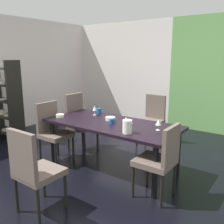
% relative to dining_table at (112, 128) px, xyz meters
% --- Properties ---
extents(ground_plane, '(5.98, 6.19, 0.02)m').
position_rel_dining_table_xyz_m(ground_plane, '(-0.23, -0.17, -0.67)').
color(ground_plane, black).
extents(back_panel_interior, '(2.92, 0.10, 2.60)m').
position_rel_dining_table_xyz_m(back_panel_interior, '(-1.76, 2.88, 0.64)').
color(back_panel_interior, silver).
rests_on(back_panel_interior, ground_plane).
extents(dining_table, '(2.04, 0.94, 0.74)m').
position_rel_dining_table_xyz_m(dining_table, '(0.00, 0.00, 0.00)').
color(dining_table, black).
rests_on(dining_table, ground_plane).
extents(chair_head_near, '(0.44, 0.44, 0.99)m').
position_rel_dining_table_xyz_m(chair_head_near, '(-0.01, -1.42, -0.12)').
color(chair_head_near, brown).
rests_on(chair_head_near, ground_plane).
extents(chair_left_near, '(0.45, 0.44, 0.98)m').
position_rel_dining_table_xyz_m(chair_left_near, '(-0.97, -0.32, -0.12)').
color(chair_left_near, brown).
rests_on(chair_left_near, ground_plane).
extents(chair_head_far, '(0.44, 0.45, 0.97)m').
position_rel_dining_table_xyz_m(chair_head_far, '(-0.03, 1.42, -0.12)').
color(chair_head_far, brown).
rests_on(chair_head_far, ground_plane).
extents(chair_right_near, '(0.44, 0.44, 0.94)m').
position_rel_dining_table_xyz_m(chair_right_near, '(0.97, -0.32, -0.13)').
color(chair_right_near, brown).
rests_on(chair_right_near, ground_plane).
extents(chair_left_far, '(0.45, 0.44, 1.05)m').
position_rel_dining_table_xyz_m(chair_left_far, '(-0.98, 0.32, -0.10)').
color(chair_left_far, brown).
rests_on(chair_left_far, ground_plane).
extents(display_shelf, '(0.81, 0.33, 1.64)m').
position_rel_dining_table_xyz_m(display_shelf, '(-2.66, -0.12, 0.18)').
color(display_shelf, black).
rests_on(display_shelf, ground_plane).
extents(wine_glass_west, '(0.07, 0.07, 0.16)m').
position_rel_dining_table_xyz_m(wine_glass_west, '(-0.52, 0.23, 0.19)').
color(wine_glass_west, silver).
rests_on(wine_glass_west, dining_table).
extents(wine_glass_north, '(0.08, 0.08, 0.15)m').
position_rel_dining_table_xyz_m(wine_glass_north, '(0.74, 0.06, 0.18)').
color(wine_glass_north, silver).
rests_on(wine_glass_north, dining_table).
extents(wine_glass_corner, '(0.07, 0.07, 0.14)m').
position_rel_dining_table_xyz_m(wine_glass_corner, '(0.28, -0.04, 0.17)').
color(wine_glass_corner, silver).
rests_on(wine_glass_corner, dining_table).
extents(serving_bowl_rear, '(0.15, 0.15, 0.05)m').
position_rel_dining_table_xyz_m(serving_bowl_rear, '(-0.10, 0.10, 0.10)').
color(serving_bowl_rear, beige).
rests_on(serving_bowl_rear, dining_table).
extents(serving_bowl_center, '(0.13, 0.13, 0.05)m').
position_rel_dining_table_xyz_m(serving_bowl_center, '(-0.89, -0.22, 0.10)').
color(serving_bowl_center, white).
rests_on(serving_bowl_center, dining_table).
extents(cup_near_window, '(0.08, 0.08, 0.09)m').
position_rel_dining_table_xyz_m(cup_near_window, '(-0.54, 0.37, 0.12)').
color(cup_near_window, '#13569D').
rests_on(cup_near_window, dining_table).
extents(cup_front, '(0.07, 0.07, 0.08)m').
position_rel_dining_table_xyz_m(cup_front, '(0.04, -0.04, 0.11)').
color(cup_front, '#1A4C99').
rests_on(cup_front, dining_table).
extents(pitcher_near_shelf, '(0.14, 0.13, 0.18)m').
position_rel_dining_table_xyz_m(pitcher_near_shelf, '(0.47, -0.30, 0.17)').
color(pitcher_near_shelf, white).
rests_on(pitcher_near_shelf, dining_table).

